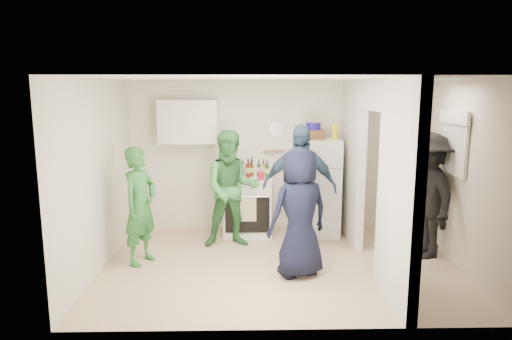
{
  "coord_description": "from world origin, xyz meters",
  "views": [
    {
      "loc": [
        -0.45,
        -5.9,
        2.38
      ],
      "look_at": [
        -0.32,
        0.4,
        1.25
      ],
      "focal_mm": 32.0,
      "sensor_mm": 36.0,
      "label": 1
    }
  ],
  "objects": [
    {
      "name": "fridge",
      "position": [
        0.71,
        1.34,
        0.79
      ],
      "size": [
        0.65,
        0.63,
        1.58
      ],
      "primitive_type": "cube",
      "color": "white",
      "rests_on": "floor"
    },
    {
      "name": "wall_front",
      "position": [
        0.0,
        -1.7,
        1.25
      ],
      "size": [
        4.8,
        0.0,
        4.8
      ],
      "primitive_type": "plane",
      "rotation": [
        -1.57,
        0.0,
        0.0
      ],
      "color": "silver",
      "rests_on": "floor"
    },
    {
      "name": "blue_bowl",
      "position": [
        0.61,
        1.39,
        1.78
      ],
      "size": [
        0.24,
        0.24,
        0.11
      ],
      "primitive_type": "cylinder",
      "color": "navy",
      "rests_on": "wicker_basket"
    },
    {
      "name": "bottle_g",
      "position": [
        -0.18,
        1.51,
        1.09
      ],
      "size": [
        0.06,
        0.06,
        0.27
      ],
      "primitive_type": "cylinder",
      "color": "olive",
      "rests_on": "stove"
    },
    {
      "name": "partition_header",
      "position": [
        1.2,
        0.0,
        2.3
      ],
      "size": [
        0.12,
        1.0,
        0.4
      ],
      "primitive_type": "cube",
      "color": "silver",
      "rests_on": "partition_pier_back"
    },
    {
      "name": "spice_shelf",
      "position": [
        0.0,
        1.65,
        1.35
      ],
      "size": [
        0.35,
        0.08,
        0.03
      ],
      "primitive_type": "cube",
      "color": "olive",
      "rests_on": "wall_back"
    },
    {
      "name": "person_green_center",
      "position": [
        -0.68,
        0.81,
        0.88
      ],
      "size": [
        0.91,
        0.74,
        1.77
      ],
      "primitive_type": "imported",
      "rotation": [
        0.0,
        0.0,
        0.09
      ],
      "color": "#398344",
      "rests_on": "floor"
    },
    {
      "name": "nook_valance",
      "position": [
        2.34,
        0.2,
        2.0
      ],
      "size": [
        0.04,
        0.82,
        0.18
      ],
      "primitive_type": "cube",
      "color": "white",
      "rests_on": "wall_right"
    },
    {
      "name": "bottle_i",
      "position": [
        -0.38,
        1.46,
        1.09
      ],
      "size": [
        0.07,
        0.07,
        0.26
      ],
      "primitive_type": "cylinder",
      "color": "#5C330F",
      "rests_on": "stove"
    },
    {
      "name": "partition_pier_back",
      "position": [
        1.2,
        1.1,
        1.25
      ],
      "size": [
        0.12,
        1.2,
        2.5
      ],
      "primitive_type": "cube",
      "color": "silver",
      "rests_on": "floor"
    },
    {
      "name": "nook_window",
      "position": [
        2.38,
        0.2,
        1.65
      ],
      "size": [
        0.03,
        0.7,
        0.8
      ],
      "primitive_type": "cube",
      "color": "black",
      "rests_on": "wall_right"
    },
    {
      "name": "person_green_left",
      "position": [
        -1.9,
        0.13,
        0.81
      ],
      "size": [
        0.6,
        0.7,
        1.62
      ],
      "primitive_type": "imported",
      "rotation": [
        0.0,
        0.0,
        1.14
      ],
      "color": "#2F752E",
      "rests_on": "floor"
    },
    {
      "name": "ceiling",
      "position": [
        0.0,
        0.0,
        2.5
      ],
      "size": [
        4.8,
        4.8,
        0.0
      ],
      "primitive_type": "plane",
      "rotation": [
        3.14,
        0.0,
        0.0
      ],
      "color": "white",
      "rests_on": "wall_back"
    },
    {
      "name": "bottle_a",
      "position": [
        -0.75,
        1.48,
        1.11
      ],
      "size": [
        0.06,
        0.06,
        0.3
      ],
      "primitive_type": "cylinder",
      "color": "#5D2A12",
      "rests_on": "stove"
    },
    {
      "name": "person_denim",
      "position": [
        0.32,
        0.65,
        0.94
      ],
      "size": [
        1.17,
        0.67,
        1.87
      ],
      "primitive_type": "imported",
      "rotation": [
        0.0,
        0.0,
        -0.21
      ],
      "color": "#344B72",
      "rests_on": "floor"
    },
    {
      "name": "wall_right",
      "position": [
        2.4,
        0.0,
        1.25
      ],
      "size": [
        0.0,
        3.4,
        3.4
      ],
      "primitive_type": "plane",
      "rotation": [
        1.57,
        0.0,
        -1.57
      ],
      "color": "silver",
      "rests_on": "floor"
    },
    {
      "name": "bottle_j",
      "position": [
        -0.13,
        1.27,
        1.11
      ],
      "size": [
        0.07,
        0.07,
        0.29
      ],
      "primitive_type": "cylinder",
      "color": "#1E551D",
      "rests_on": "stove"
    },
    {
      "name": "wall_clock",
      "position": [
        0.05,
        1.68,
        1.7
      ],
      "size": [
        0.22,
        0.02,
        0.22
      ],
      "primitive_type": "cylinder",
      "rotation": [
        1.57,
        0.0,
        0.0
      ],
      "color": "white",
      "rests_on": "wall_back"
    },
    {
      "name": "yellow_cup_stack_top",
      "position": [
        0.93,
        1.24,
        1.7
      ],
      "size": [
        0.09,
        0.09,
        0.25
      ],
      "primitive_type": "cylinder",
      "color": "yellow",
      "rests_on": "fridge"
    },
    {
      "name": "wall_back",
      "position": [
        0.0,
        1.7,
        1.25
      ],
      "size": [
        4.8,
        0.0,
        4.8
      ],
      "primitive_type": "plane",
      "rotation": [
        1.57,
        0.0,
        0.0
      ],
      "color": "silver",
      "rests_on": "floor"
    },
    {
      "name": "bottle_k",
      "position": [
        -0.66,
        1.4,
        1.12
      ],
      "size": [
        0.06,
        0.06,
        0.33
      ],
      "primitive_type": "cylinder",
      "color": "olive",
      "rests_on": "stove"
    },
    {
      "name": "partition_pier_front",
      "position": [
        1.2,
        -1.1,
        1.25
      ],
      "size": [
        0.12,
        1.2,
        2.5
      ],
      "primitive_type": "cube",
      "color": "silver",
      "rests_on": "floor"
    },
    {
      "name": "wicker_basket",
      "position": [
        0.61,
        1.39,
        1.65
      ],
      "size": [
        0.35,
        0.25,
        0.15
      ],
      "primitive_type": "cube",
      "color": "brown",
      "rests_on": "fridge"
    },
    {
      "name": "stove",
      "position": [
        -0.45,
        1.37,
        0.48
      ],
      "size": [
        0.8,
        0.67,
        0.96
      ],
      "primitive_type": "cube",
      "color": "white",
      "rests_on": "floor"
    },
    {
      "name": "bottle_b",
      "position": [
        -0.65,
        1.3,
        1.11
      ],
      "size": [
        0.07,
        0.07,
        0.3
      ],
      "primitive_type": "cylinder",
      "color": "#194617",
      "rests_on": "stove"
    },
    {
      "name": "person_navy",
      "position": [
        0.21,
        -0.33,
        0.83
      ],
      "size": [
        0.96,
        0.81,
        1.66
      ],
      "primitive_type": "imported",
      "rotation": [
        0.0,
        0.0,
        -2.73
      ],
      "color": "black",
      "rests_on": "floor"
    },
    {
      "name": "yellow_cup_stack_stove",
      "position": [
        -0.57,
        1.15,
        1.08
      ],
      "size": [
        0.09,
        0.09,
        0.25
      ],
      "primitive_type": "cylinder",
      "color": "yellow",
      "rests_on": "stove"
    },
    {
      "name": "bottle_d",
      "position": [
        -0.43,
        1.33,
        1.11
      ],
      "size": [
        0.08,
        0.08,
        0.31
      ],
      "primitive_type": "cylinder",
      "color": "maroon",
      "rests_on": "stove"
    },
    {
      "name": "floor",
      "position": [
        0.0,
        0.0,
        0.0
      ],
      "size": [
        4.8,
        4.8,
        0.0
      ],
      "primitive_type": "plane",
      "color": "#CFB492",
      "rests_on": "ground"
    },
    {
      "name": "bottle_c",
      "position": [
        -0.52,
        1.53,
        1.08
      ],
      "size": [
        0.07,
        0.07,
        0.24
      ],
      "primitive_type": "cylinder",
      "color": "silver",
      "rests_on": "stove"
    },
    {
      "name": "wall_left",
      "position": [
        -2.4,
        0.0,
        1.25
      ],
      "size": [
        0.0,
        3.4,
        3.4
      ],
      "primitive_type": "plane",
      "rotation": [
        1.57,
        0.0,
        1.57
      ],
      "color": "silver",
      "rests_on": "floor"
    },
    {
      "name": "upper_cabinet",
      "position": [
        -1.4,
        1.52,
        1.85
      ],
      "size": [
        0.95,
        0.34,
        0.7
      ],
      "primitive_type": "cube",
      "color": "silver",
      "rests_on": "wall_back"
    },
    {
      "name": "person_nook",
      "position": [
        2.1,
        0.32,
        0.89
      ],
      "size": [
        0.74,
        1.2,
        1.78
      ],
      "primitive_type": "imported",
      "rotation": [
        0.0,
        0.0,
        -1.5
      ],
      "color": "black",
      "rests_on": "floor"
    },
    {
      "name": "bottle_h",
      "position": [
        -0.73,
        1.27,
        1.11
      ],
      "size": [
        0.07,
        0.07,
        0.3
      ],
      "primitive_type": "cylinder",
      "color": "#A4A7B0",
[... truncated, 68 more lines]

